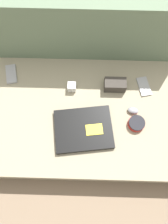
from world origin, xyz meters
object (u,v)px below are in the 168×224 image
Objects in this scene: phone_black at (11,74)px; laptop at (84,129)px; phone_silver at (144,86)px; computer_mouse at (133,111)px; charger_brick at (72,87)px; camera_pouch at (115,85)px; speaker_puck at (136,123)px.

laptop is at bearing -49.62° from phone_black.
phone_silver is (0.34, 0.27, -0.01)m from laptop.
computer_mouse reaches higher than phone_black.
laptop is at bearing -72.62° from charger_brick.
charger_brick is at bearing -25.85° from phone_black.
laptop is 2.73× the size of camera_pouch.
camera_pouch is (0.62, -0.07, 0.03)m from phone_black.
camera_pouch is 0.25m from charger_brick.
phone_black is at bearing 158.15° from speaker_puck.
speaker_puck is 1.94× the size of charger_brick.
speaker_puck is 0.42m from charger_brick.
speaker_puck is 0.24m from phone_silver.
phone_black is 1.10× the size of camera_pouch.
laptop is 4.93× the size of computer_mouse.
speaker_puck is 0.79m from phone_black.
camera_pouch is (0.17, 0.26, 0.02)m from laptop.
camera_pouch reaches higher than phone_black.
charger_brick is at bearing 173.44° from computer_mouse.
camera_pouch is (-0.10, 0.15, 0.02)m from computer_mouse.
phone_black is 2.87× the size of charger_brick.
phone_silver is (0.06, 0.23, -0.01)m from speaker_puck.
charger_brick is at bearing 99.87° from laptop.
laptop reaches higher than phone_black.
laptop is 3.67× the size of speaker_puck.
speaker_puck is at bearing -117.01° from phone_silver.
computer_mouse is at bearing -20.88° from charger_brick.
charger_brick reaches higher than laptop.
speaker_puck is at bearing -29.90° from charger_brick.
computer_mouse is at bearing 15.53° from laptop.
phone_black is at bearing 135.77° from laptop.
phone_silver is at bearing 2.91° from camera_pouch.
phone_black is at bearing 162.79° from phone_silver.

